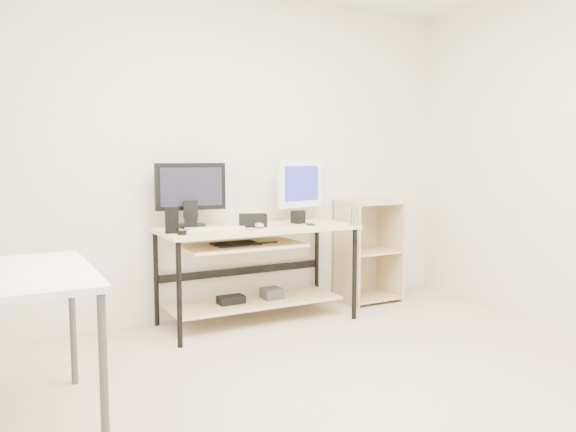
% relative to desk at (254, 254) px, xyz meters
% --- Properties ---
extents(room, '(4.01, 4.01, 2.62)m').
position_rel_desk_xyz_m(room, '(-0.11, -1.62, 0.78)').
color(room, beige).
rests_on(room, ground).
extents(desk, '(1.50, 0.65, 0.75)m').
position_rel_desk_xyz_m(desk, '(0.00, 0.00, 0.00)').
color(desk, beige).
rests_on(desk, ground).
extents(side_table, '(0.60, 1.00, 0.75)m').
position_rel_desk_xyz_m(side_table, '(-1.65, -1.06, 0.13)').
color(side_table, white).
rests_on(side_table, ground).
extents(shelf_unit, '(0.50, 0.40, 0.90)m').
position_rel_desk_xyz_m(shelf_unit, '(1.18, 0.16, -0.09)').
color(shelf_unit, '#D4B984').
rests_on(shelf_unit, ground).
extents(black_monitor, '(0.53, 0.22, 0.48)m').
position_rel_desk_xyz_m(black_monitor, '(-0.44, 0.17, 0.49)').
color(black_monitor, black).
rests_on(black_monitor, desk).
extents(white_imac, '(0.48, 0.17, 0.51)m').
position_rel_desk_xyz_m(white_imac, '(0.52, 0.19, 0.51)').
color(white_imac, silver).
rests_on(white_imac, desk).
extents(keyboard, '(0.43, 0.14, 0.01)m').
position_rel_desk_xyz_m(keyboard, '(-0.32, -0.01, 0.22)').
color(keyboard, white).
rests_on(keyboard, desk).
extents(mouse, '(0.10, 0.13, 0.04)m').
position_rel_desk_xyz_m(mouse, '(-0.00, -0.10, 0.23)').
color(mouse, '#B0B0B5').
rests_on(mouse, desk).
extents(center_speaker, '(0.22, 0.14, 0.10)m').
position_rel_desk_xyz_m(center_speaker, '(-0.02, -0.03, 0.26)').
color(center_speaker, black).
rests_on(center_speaker, desk).
extents(speaker_left, '(0.13, 0.13, 0.20)m').
position_rel_desk_xyz_m(speaker_left, '(-0.47, 0.10, 0.32)').
color(speaker_left, black).
rests_on(speaker_left, desk).
extents(speaker_right, '(0.11, 0.11, 0.10)m').
position_rel_desk_xyz_m(speaker_right, '(0.40, 0.01, 0.26)').
color(speaker_right, black).
rests_on(speaker_right, desk).
extents(audio_controller, '(0.10, 0.08, 0.18)m').
position_rel_desk_xyz_m(audio_controller, '(-0.67, -0.10, 0.30)').
color(audio_controller, black).
rests_on(audio_controller, desk).
extents(volume_puck, '(0.08, 0.08, 0.03)m').
position_rel_desk_xyz_m(volume_puck, '(-0.63, -0.20, 0.22)').
color(volume_puck, black).
rests_on(volume_puck, desk).
extents(smartphone, '(0.08, 0.11, 0.01)m').
position_rel_desk_xyz_m(smartphone, '(0.43, -0.12, 0.22)').
color(smartphone, black).
rests_on(smartphone, desk).
extents(coaster, '(0.10, 0.10, 0.01)m').
position_rel_desk_xyz_m(coaster, '(0.73, -0.28, 0.21)').
color(coaster, '#A27A49').
rests_on(coaster, desk).
extents(drinking_glass, '(0.07, 0.07, 0.12)m').
position_rel_desk_xyz_m(drinking_glass, '(0.73, -0.28, 0.28)').
color(drinking_glass, white).
rests_on(drinking_glass, coaster).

